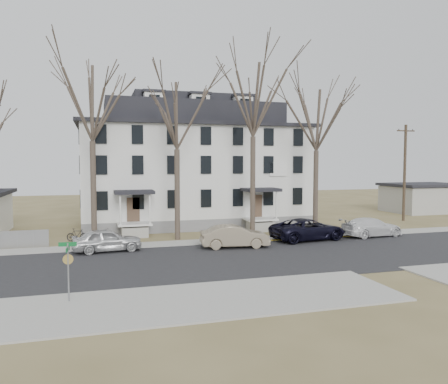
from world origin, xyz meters
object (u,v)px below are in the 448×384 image
object	(u,v)px
tree_far_left	(92,97)
utility_pole_far	(405,171)
boarding_house	(193,167)
car_silver	(107,241)
car_white	(372,228)
bicycle_right	(77,235)
car_navy	(308,230)
car_tan	(235,237)
bicycle_left	(101,235)
tree_mid_right	(317,115)
street_sign	(68,263)
tree_center	(253,94)
tree_mid_left	(177,111)

from	to	relation	value
tree_far_left	utility_pole_far	size ratio (longest dim) A/B	1.44
boarding_house	car_silver	size ratio (longest dim) A/B	4.72
car_white	bicycle_right	world-z (taller)	car_white
boarding_house	car_navy	world-z (taller)	boarding_house
car_tan	car_white	bearing A→B (deg)	-76.93
utility_pole_far	car_navy	bearing A→B (deg)	-152.90
boarding_house	bicycle_right	world-z (taller)	boarding_house
utility_pole_far	car_tan	xyz separation A→B (m)	(-20.36, -8.53, -4.14)
car_tan	bicycle_left	world-z (taller)	car_tan
car_silver	bicycle_right	distance (m)	4.80
bicycle_left	boarding_house	bearing A→B (deg)	-22.93
car_tan	bicycle_right	distance (m)	11.66
boarding_house	tree_mid_right	world-z (taller)	tree_mid_right
utility_pole_far	bicycle_right	bearing A→B (deg)	-174.16
boarding_house	tree_mid_right	bearing A→B (deg)	-43.81
bicycle_left	street_sign	distance (m)	14.51
tree_center	utility_pole_far	bearing A→B (deg)	13.50
tree_center	car_tan	xyz separation A→B (m)	(-2.86, -4.33, -10.32)
tree_center	street_sign	distance (m)	20.92
car_white	bicycle_right	distance (m)	22.34
tree_far_left	street_sign	xyz separation A→B (m)	(-0.95, -13.47, -8.66)
boarding_house	car_silver	xyz separation A→B (m)	(-8.19, -11.45, -4.63)
car_silver	tree_mid_right	bearing A→B (deg)	-84.24
tree_mid_right	bicycle_right	xyz separation A→B (m)	(-18.70, 1.06, -9.13)
tree_center	car_silver	distance (m)	15.58
utility_pole_far	bicycle_left	distance (m)	29.56
tree_far_left	tree_center	distance (m)	12.02
tree_mid_right	car_navy	bearing A→B (deg)	-125.93
car_tan	car_navy	xyz separation A→B (m)	(6.13, 1.25, 0.03)
boarding_house	car_navy	distance (m)	13.66
car_silver	street_sign	xyz separation A→B (m)	(-1.76, -10.17, 0.94)
tree_far_left	utility_pole_far	world-z (taller)	tree_far_left
car_tan	bicycle_left	xyz separation A→B (m)	(-8.68, 5.25, -0.31)
boarding_house	tree_mid_left	xyz separation A→B (m)	(-3.00, -8.15, 4.22)
tree_mid_left	tree_mid_right	world-z (taller)	same
tree_far_left	tree_mid_right	distance (m)	17.52
tree_mid_right	car_white	world-z (taller)	tree_mid_right
tree_mid_left	car_white	world-z (taller)	tree_mid_left
bicycle_right	car_navy	bearing A→B (deg)	-86.64
tree_far_left	car_navy	distance (m)	18.27
tree_far_left	tree_mid_right	world-z (taller)	tree_far_left
car_white	street_sign	world-z (taller)	street_sign
boarding_house	car_tan	distance (m)	13.31
tree_far_left	tree_mid_left	bearing A→B (deg)	0.00
bicycle_left	car_white	bearing A→B (deg)	-74.21
tree_mid_left	car_tan	bearing A→B (deg)	-54.09
car_navy	boarding_house	bearing A→B (deg)	22.00
utility_pole_far	street_sign	world-z (taller)	utility_pole_far
car_tan	street_sign	world-z (taller)	street_sign
tree_center	car_tan	bearing A→B (deg)	-123.46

